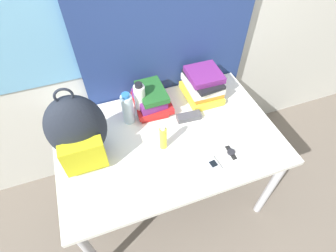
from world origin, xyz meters
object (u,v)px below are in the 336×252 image
water_bottle (128,109)px  cell_phone (213,164)px  backpack (77,131)px  sunglasses_case (189,117)px  book_stack_left (151,100)px  sports_bottle (140,101)px  book_stack_center (203,85)px  wristwatch (231,152)px  sunscreen_bottle (163,138)px

water_bottle → cell_phone: size_ratio=2.42×
backpack → water_bottle: (0.29, 0.16, -0.09)m
sunglasses_case → backpack: bearing=-175.8°
book_stack_left → sports_bottle: (-0.07, -0.03, 0.04)m
sunglasses_case → water_bottle: bearing=162.6°
water_bottle → sunglasses_case: size_ratio=1.44×
cell_phone → sunglasses_case: sunglasses_case is taller
book_stack_center → sunglasses_case: (-0.16, -0.17, -0.07)m
backpack → cell_phone: backpack is taller
backpack → sports_bottle: bearing=26.3°
cell_phone → sunglasses_case: 0.36m
book_stack_center → cell_phone: 0.56m
sunglasses_case → wristwatch: size_ratio=1.60×
sports_bottle → sunscreen_bottle: 0.29m
wristwatch → backpack: bearing=160.4°
wristwatch → book_stack_left: bearing=123.0°
book_stack_left → cell_phone: size_ratio=2.78×
book_stack_center → cell_phone: book_stack_center is taller
backpack → wristwatch: (0.76, -0.27, -0.19)m
backpack → sports_bottle: 0.42m
book_stack_center → wristwatch: book_stack_center is taller
book_stack_center → sports_bottle: bearing=-175.6°
book_stack_center → wristwatch: size_ratio=2.96×
book_stack_left → sunglasses_case: size_ratio=1.65×
water_bottle → sunglasses_case: 0.38m
book_stack_center → water_bottle: 0.52m
backpack → sunglasses_case: bearing=4.2°
water_bottle → sunscreen_bottle: bearing=-63.2°
book_stack_center → cell_phone: (-0.17, -0.53, -0.08)m
book_stack_left → sunscreen_bottle: size_ratio=1.44×
sunglasses_case → wristwatch: (0.12, -0.32, -0.01)m
water_bottle → sunscreen_bottle: size_ratio=1.25×
book_stack_left → sunscreen_bottle: 0.31m
water_bottle → book_stack_left: bearing=19.1°
sports_bottle → sunscreen_bottle: (0.05, -0.29, -0.04)m
book_stack_left → sports_bottle: sports_bottle is taller
book_stack_center → wristwatch: 0.49m
water_bottle → sports_bottle: (0.08, 0.03, 0.01)m
cell_phone → sunscreen_bottle: bearing=135.4°
book_stack_left → wristwatch: book_stack_left is taller
book_stack_left → sunglasses_case: bearing=-40.7°
sunscreen_bottle → sunglasses_case: 0.27m
sunscreen_bottle → cell_phone: 0.30m
backpack → sunglasses_case: 0.66m
sports_bottle → sunglasses_case: size_ratio=1.62×
book_stack_left → backpack: bearing=-154.6°
backpack → sports_bottle: backpack is taller
water_bottle → wristwatch: 0.64m
backpack → book_stack_left: backpack is taller
sunscreen_bottle → sunglasses_case: bearing=34.2°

